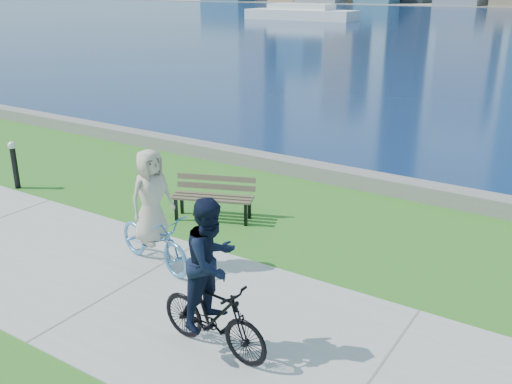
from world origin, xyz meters
TOP-DOWN VIEW (x-y plane):
  - ground at (0.00, 0.00)m, footprint 320.00×320.00m
  - concrete_path at (0.00, 0.00)m, footprint 80.00×3.50m
  - seawall at (0.00, 6.20)m, footprint 90.00×0.50m
  - ferry_near at (-30.31, 60.92)m, footprint 14.40×4.11m
  - park_bench at (-0.49, 2.93)m, footprint 1.67×1.09m
  - bollard_lamp at (-5.28, 1.91)m, footprint 0.18×0.18m
  - cyclist_woman at (-0.07, 0.77)m, footprint 0.98×1.85m
  - cyclist_man at (2.12, -0.57)m, footprint 0.65×1.66m

SIDE VIEW (x-z plane):
  - ground at x=0.00m, z-range 0.00..0.00m
  - concrete_path at x=0.00m, z-range 0.00..0.02m
  - seawall at x=0.00m, z-range 0.00..0.35m
  - park_bench at x=-0.49m, z-range 0.09..0.91m
  - bollard_lamp at x=-5.28m, z-range 0.08..1.16m
  - cyclist_woman at x=-0.07m, z-range -0.23..1.73m
  - ferry_near at x=-30.31m, z-range -0.16..1.79m
  - cyclist_man at x=2.12m, z-range -0.14..1.90m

